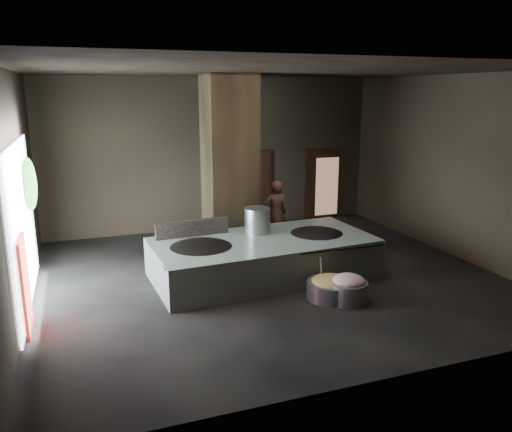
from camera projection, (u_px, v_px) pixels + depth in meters
name	position (u px, v px, depth m)	size (l,w,h in m)	color
floor	(268.00, 278.00, 11.36)	(10.00, 9.00, 0.10)	black
ceiling	(269.00, 68.00, 10.25)	(10.00, 9.00, 0.10)	black
back_wall	(214.00, 154.00, 14.96)	(10.00, 0.10, 4.50)	black
front_wall	(391.00, 232.00, 6.65)	(10.00, 0.10, 4.50)	black
left_wall	(12.00, 194.00, 9.15)	(0.10, 9.00, 4.50)	black
right_wall	(456.00, 167.00, 12.46)	(0.10, 9.00, 4.50)	black
pillar	(230.00, 167.00, 12.44)	(1.20, 1.20, 4.50)	black
hearth_platform	(263.00, 257.00, 11.30)	(4.92, 2.35, 0.86)	#A4B5A3
platform_cap	(264.00, 241.00, 11.21)	(4.82, 2.31, 0.03)	black
wok_left	(201.00, 251.00, 10.70)	(1.55, 1.55, 0.43)	black
wok_left_rim	(201.00, 248.00, 10.69)	(1.58, 1.58, 0.05)	black
wok_right	(316.00, 237.00, 11.71)	(1.44, 1.44, 0.41)	black
wok_right_rim	(317.00, 234.00, 11.69)	(1.48, 1.48, 0.05)	black
stock_pot	(257.00, 221.00, 11.65)	(0.60, 0.60, 0.64)	#B7B8BF
splash_guard	(193.00, 229.00, 11.37)	(1.71, 0.06, 0.43)	black
cook	(276.00, 213.00, 13.46)	(0.65, 0.42, 1.78)	brown
veg_basin	(331.00, 290.00, 10.09)	(0.98, 0.98, 0.36)	slate
veg_fill	(331.00, 282.00, 10.05)	(0.80, 0.80, 0.25)	#A4AF54
ladle	(321.00, 271.00, 10.09)	(0.03, 0.03, 0.77)	#B7B8BF
meat_basin	(348.00, 292.00, 9.90)	(0.77, 0.77, 0.42)	slate
meat_fill	(349.00, 281.00, 9.84)	(0.64, 0.64, 0.24)	#C97887
doorway_near	(252.00, 190.00, 15.54)	(1.18, 0.08, 2.38)	black
doorway_near_glow	(252.00, 191.00, 15.68)	(0.86, 0.04, 2.02)	#8C6647
doorway_far	(322.00, 185.00, 16.33)	(1.18, 0.08, 2.38)	black
doorway_far_glow	(327.00, 186.00, 16.35)	(0.80, 0.04, 1.89)	#8C6647
left_opening	(23.00, 225.00, 9.53)	(0.04, 4.20, 3.10)	white
pavilion_sliver	(25.00, 285.00, 8.54)	(0.05, 0.90, 1.70)	maroon
tree_silhouette	(29.00, 184.00, 10.42)	(0.28, 1.10, 1.10)	#194714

